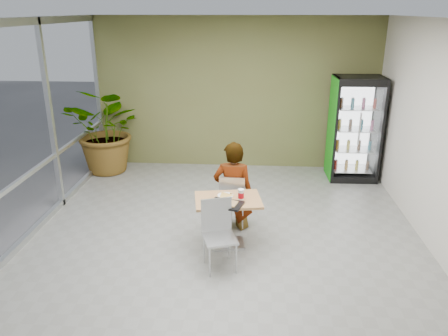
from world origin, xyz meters
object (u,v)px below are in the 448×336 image
at_px(dining_table, 228,212).
at_px(chair_far, 233,197).
at_px(soda_cup, 241,195).
at_px(cafeteria_tray, 226,204).
at_px(seated_woman, 233,194).
at_px(potted_plant, 109,130).
at_px(beverage_fridge, 355,129).
at_px(chair_near, 218,228).

height_order(dining_table, chair_far, chair_far).
relative_size(soda_cup, cafeteria_tray, 0.36).
distance_m(seated_woman, potted_plant, 3.64).
distance_m(seated_woman, soda_cup, 0.69).
distance_m(cafeteria_tray, potted_plant, 4.16).
bearing_deg(seated_woman, beverage_fridge, -131.11).
height_order(seated_woman, soda_cup, seated_woman).
bearing_deg(chair_near, chair_far, 64.74).
xyz_separation_m(dining_table, chair_near, (-0.10, -0.52, 0.02)).
relative_size(cafeteria_tray, beverage_fridge, 0.21).
distance_m(chair_far, chair_near, 1.09).
distance_m(chair_far, seated_woman, 0.06).
distance_m(dining_table, beverage_fridge, 3.81).
bearing_deg(cafeteria_tray, chair_far, 86.20).
height_order(chair_far, cafeteria_tray, chair_far).
bearing_deg(dining_table, seated_woman, 85.92).
distance_m(beverage_fridge, potted_plant, 5.07).
xyz_separation_m(chair_far, soda_cup, (0.15, -0.58, 0.30)).
xyz_separation_m(soda_cup, cafeteria_tray, (-0.20, -0.20, -0.06)).
bearing_deg(soda_cup, chair_near, -119.59).
bearing_deg(soda_cup, dining_table, 174.82).
relative_size(chair_near, soda_cup, 5.88).
relative_size(dining_table, chair_near, 1.09).
xyz_separation_m(dining_table, beverage_fridge, (2.37, 2.94, 0.51)).
xyz_separation_m(chair_far, beverage_fridge, (2.33, 2.38, 0.52)).
bearing_deg(chair_far, potted_plant, -37.64).
xyz_separation_m(chair_far, potted_plant, (-2.73, 2.41, 0.40)).
bearing_deg(chair_near, dining_table, 61.05).
bearing_deg(potted_plant, chair_near, -53.39).
relative_size(chair_far, beverage_fridge, 0.43).
bearing_deg(cafeteria_tray, dining_table, 86.13).
height_order(cafeteria_tray, beverage_fridge, beverage_fridge).
distance_m(chair_far, cafeteria_tray, 0.81).
bearing_deg(dining_table, soda_cup, -5.18).
bearing_deg(seated_woman, cafeteria_tray, 89.71).
distance_m(soda_cup, cafeteria_tray, 0.29).
height_order(soda_cup, beverage_fridge, beverage_fridge).
bearing_deg(potted_plant, chair_far, -41.38).
distance_m(cafeteria_tray, beverage_fridge, 3.97).
bearing_deg(chair_near, soda_cup, 42.41).
height_order(dining_table, beverage_fridge, beverage_fridge).
bearing_deg(seated_woman, chair_near, 86.45).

